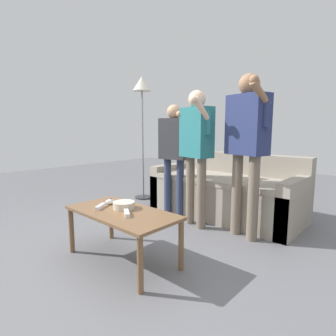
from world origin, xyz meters
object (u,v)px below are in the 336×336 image
(player_right, at_px, (247,137))
(game_remote_wand_far, at_px, (127,213))
(couch, at_px, (226,192))
(coffee_table, at_px, (122,218))
(player_center, at_px, (196,143))
(floor_lamp, at_px, (142,96))
(snack_bowl, at_px, (124,205))
(player_left, at_px, (174,147))
(game_remote_wand_near, at_px, (100,207))
(game_remote_nunchuk, at_px, (110,202))

(player_right, xyz_separation_m, game_remote_wand_far, (-0.41, -1.21, -0.59))
(couch, distance_m, coffee_table, 1.70)
(player_center, bearing_deg, game_remote_wand_far, -81.82)
(player_center, distance_m, game_remote_wand_far, 1.26)
(floor_lamp, distance_m, player_right, 2.09)
(coffee_table, height_order, snack_bowl, snack_bowl)
(player_left, distance_m, player_center, 0.45)
(snack_bowl, height_order, game_remote_wand_near, snack_bowl)
(couch, bearing_deg, coffee_table, -89.69)
(floor_lamp, distance_m, player_left, 1.26)
(couch, distance_m, snack_bowl, 1.65)
(floor_lamp, xyz_separation_m, player_left, (0.96, -0.35, -0.73))
(game_remote_wand_far, bearing_deg, player_right, 71.47)
(couch, bearing_deg, snack_bowl, -91.29)
(player_right, bearing_deg, coffee_table, -113.84)
(couch, height_order, player_left, player_left)
(floor_lamp, height_order, player_center, floor_lamp)
(floor_lamp, bearing_deg, player_left, -19.75)
(snack_bowl, relative_size, floor_lamp, 0.10)
(floor_lamp, xyz_separation_m, player_right, (1.97, -0.38, -0.58))
(coffee_table, distance_m, game_remote_wand_near, 0.23)
(floor_lamp, bearing_deg, player_center, -18.24)
(game_remote_nunchuk, bearing_deg, snack_bowl, 1.31)
(game_remote_wand_near, bearing_deg, player_right, 59.96)
(couch, bearing_deg, floor_lamp, -174.27)
(coffee_table, xyz_separation_m, player_right, (0.52, 1.17, 0.66))
(player_left, bearing_deg, player_right, -2.17)
(floor_lamp, relative_size, game_remote_wand_far, 12.83)
(player_right, relative_size, game_remote_wand_far, 11.00)
(snack_bowl, height_order, game_remote_wand_far, snack_bowl)
(coffee_table, relative_size, game_remote_wand_far, 6.66)
(coffee_table, relative_size, floor_lamp, 0.52)
(game_remote_nunchuk, bearing_deg, couch, 81.88)
(player_left, relative_size, player_center, 0.92)
(floor_lamp, bearing_deg, coffee_table, -47.06)
(couch, relative_size, game_remote_wand_far, 12.66)
(couch, bearing_deg, player_center, -93.96)
(coffee_table, height_order, game_remote_nunchuk, game_remote_nunchuk)
(player_left, height_order, game_remote_wand_near, player_left)
(coffee_table, xyz_separation_m, player_center, (-0.05, 1.10, 0.59))
(coffee_table, xyz_separation_m, snack_bowl, (-0.05, 0.06, 0.09))
(couch, height_order, player_center, player_center)
(player_right, relative_size, game_remote_wand_near, 11.02)
(coffee_table, distance_m, player_center, 1.24)
(player_right, bearing_deg, game_remote_wand_far, -108.53)
(player_center, distance_m, game_remote_wand_near, 1.29)
(game_remote_wand_near, bearing_deg, couch, 83.75)
(game_remote_nunchuk, distance_m, player_left, 1.26)
(snack_bowl, xyz_separation_m, player_right, (0.56, 1.11, 0.57))
(player_right, xyz_separation_m, game_remote_wand_near, (-0.72, -1.25, -0.59))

